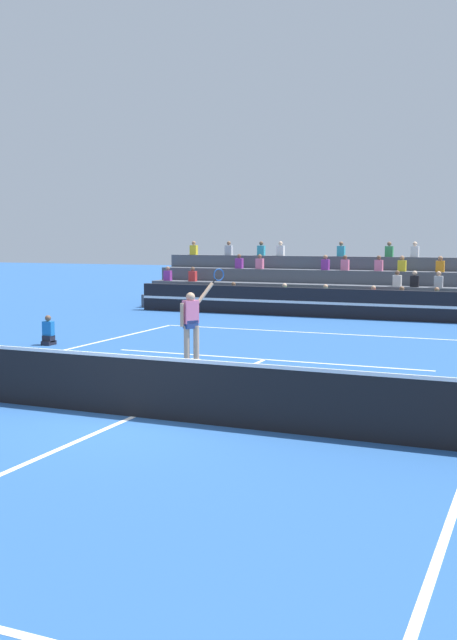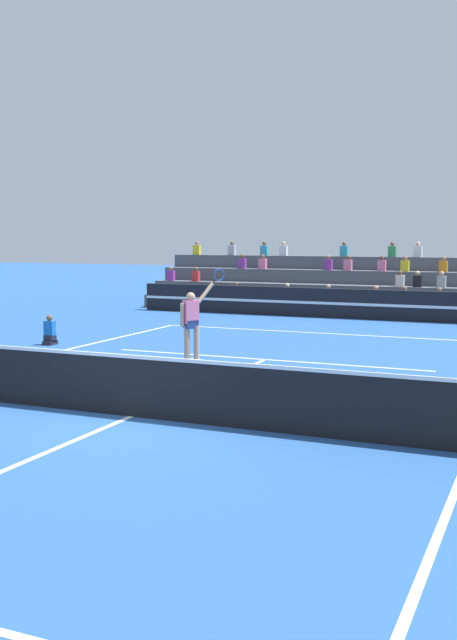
# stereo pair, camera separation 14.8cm
# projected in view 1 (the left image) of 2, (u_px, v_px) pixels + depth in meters

# --- Properties ---
(ground_plane) EXTENTS (120.00, 120.00, 0.00)m
(ground_plane) POSITION_uv_depth(u_px,v_px,m) (134.00, 417.00, 12.67)
(ground_plane) COLOR #285699
(court_lines) EXTENTS (11.10, 23.90, 0.01)m
(court_lines) POSITION_uv_depth(u_px,v_px,m) (134.00, 416.00, 12.67)
(court_lines) COLOR white
(court_lines) RESTS_ON ground
(tennis_net) EXTENTS (12.00, 0.10, 1.10)m
(tennis_net) POSITION_uv_depth(u_px,v_px,m) (133.00, 385.00, 12.61)
(tennis_net) COLOR slate
(tennis_net) RESTS_ON ground
(sponsor_banner_wall) EXTENTS (18.00, 0.26, 1.10)m
(sponsor_banner_wall) POSITION_uv_depth(u_px,v_px,m) (359.00, 304.00, 27.66)
(sponsor_banner_wall) COLOR black
(sponsor_banner_wall) RESTS_ON ground
(bleacher_stand) EXTENTS (19.30, 3.80, 2.83)m
(bleacher_stand) POSITION_uv_depth(u_px,v_px,m) (377.00, 291.00, 30.52)
(bleacher_stand) COLOR #4C515B
(bleacher_stand) RESTS_ON ground
(ball_kid_courtside) EXTENTS (0.30, 0.36, 0.84)m
(ball_kid_courtside) POSITION_uv_depth(u_px,v_px,m) (48.00, 333.00, 21.02)
(ball_kid_courtside) COLOR black
(ball_kid_courtside) RESTS_ON ground
(tennis_player) EXTENTS (0.81, 1.13, 2.33)m
(tennis_player) POSITION_uv_depth(u_px,v_px,m) (192.00, 323.00, 17.97)
(tennis_player) COLOR tan
(tennis_player) RESTS_ON ground
(tennis_ball) EXTENTS (0.07, 0.07, 0.07)m
(tennis_ball) POSITION_uv_depth(u_px,v_px,m) (285.00, 377.00, 16.06)
(tennis_ball) COLOR #C6DB33
(tennis_ball) RESTS_ON ground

